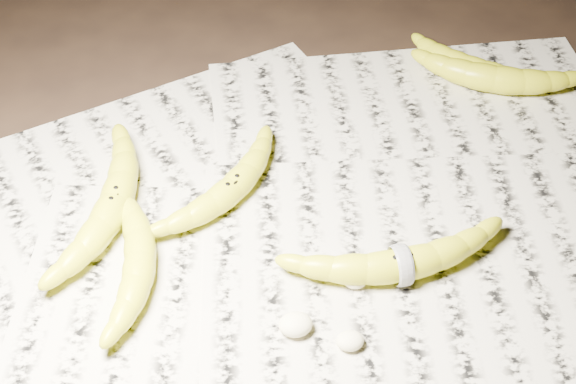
{
  "coord_description": "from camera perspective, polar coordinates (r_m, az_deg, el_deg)",
  "views": [
    {
      "loc": [
        -0.1,
        -0.61,
        0.72
      ],
      "look_at": [
        -0.01,
        0.04,
        0.05
      ],
      "focal_mm": 50.0,
      "sensor_mm": 36.0,
      "label": 1
    }
  ],
  "objects": [
    {
      "name": "newspaper_patch",
      "position": [
        0.95,
        1.8,
        -2.99
      ],
      "size": [
        0.9,
        0.7,
        0.01
      ],
      "primitive_type": "cube",
      "color": "beige",
      "rests_on": "ground"
    },
    {
      "name": "flesh_chunk_a",
      "position": [
        0.86,
        0.54,
        -9.25
      ],
      "size": [
        0.04,
        0.03,
        0.02
      ],
      "primitive_type": "ellipsoid",
      "color": "beige",
      "rests_on": "newspaper_patch"
    },
    {
      "name": "banana_taped",
      "position": [
        0.9,
        8.03,
        -5.02
      ],
      "size": [
        0.24,
        0.08,
        0.04
      ],
      "primitive_type": null,
      "rotation": [
        0.0,
        0.0,
        0.07
      ],
      "color": "gold",
      "rests_on": "newspaper_patch"
    },
    {
      "name": "banana_left_a",
      "position": [
        0.98,
        -12.3,
        -0.68
      ],
      "size": [
        0.14,
        0.24,
        0.04
      ],
      "primitive_type": null,
      "rotation": [
        0.0,
        0.0,
        1.25
      ],
      "color": "gold",
      "rests_on": "newspaper_patch"
    },
    {
      "name": "measuring_tape",
      "position": [
        0.9,
        8.03,
        -5.02
      ],
      "size": [
        0.01,
        0.05,
        0.05
      ],
      "primitive_type": "torus",
      "rotation": [
        0.0,
        1.57,
        0.07
      ],
      "color": "white",
      "rests_on": "newspaper_patch"
    },
    {
      "name": "banana_upper_b",
      "position": [
        1.19,
        12.52,
        8.94
      ],
      "size": [
        0.16,
        0.15,
        0.03
      ],
      "primitive_type": null,
      "rotation": [
        0.0,
        0.0,
        -0.71
      ],
      "color": "gold",
      "rests_on": "newspaper_patch"
    },
    {
      "name": "banana_upper_a",
      "position": [
        1.17,
        14.53,
        7.93
      ],
      "size": [
        0.21,
        0.14,
        0.04
      ],
      "primitive_type": null,
      "rotation": [
        0.0,
        0.0,
        -0.39
      ],
      "color": "gold",
      "rests_on": "newspaper_patch"
    },
    {
      "name": "flesh_chunk_c",
      "position": [
        0.9,
        4.83,
        -6.14
      ],
      "size": [
        0.03,
        0.02,
        0.02
      ],
      "primitive_type": "ellipsoid",
      "color": "beige",
      "rests_on": "newspaper_patch"
    },
    {
      "name": "flesh_chunk_b",
      "position": [
        0.85,
        4.44,
        -10.36
      ],
      "size": [
        0.03,
        0.02,
        0.02
      ],
      "primitive_type": "ellipsoid",
      "color": "beige",
      "rests_on": "newspaper_patch"
    },
    {
      "name": "banana_left_b",
      "position": [
        0.91,
        -10.52,
        -4.64
      ],
      "size": [
        0.07,
        0.19,
        0.04
      ],
      "primitive_type": null,
      "rotation": [
        0.0,
        0.0,
        1.51
      ],
      "color": "gold",
      "rests_on": "newspaper_patch"
    },
    {
      "name": "ground",
      "position": [
        0.95,
        0.63,
        -3.61
      ],
      "size": [
        3.0,
        3.0,
        0.0
      ],
      "primitive_type": "plane",
      "color": "black",
      "rests_on": "ground"
    },
    {
      "name": "banana_center",
      "position": [
        0.98,
        -4.04,
        0.37
      ],
      "size": [
        0.18,
        0.18,
        0.04
      ],
      "primitive_type": null,
      "rotation": [
        0.0,
        0.0,
        0.79
      ],
      "color": "gold",
      "rests_on": "newspaper_patch"
    }
  ]
}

